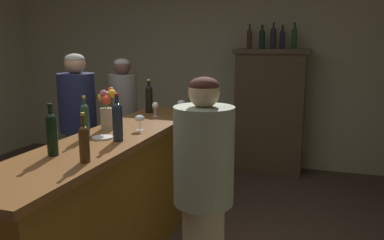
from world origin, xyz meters
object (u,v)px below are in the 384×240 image
at_px(wine_bottle_pinot, 118,120).
at_px(display_bottle_midright, 282,38).
at_px(wine_bottle_rose, 52,132).
at_px(display_bottle_midleft, 262,38).
at_px(display_cabinet, 270,109).
at_px(wine_glass_mid, 140,119).
at_px(display_bottle_center, 273,37).
at_px(patron_in_grey, 124,120).
at_px(wine_glass_front, 155,106).
at_px(display_bottle_right, 294,37).
at_px(flower_arrangement, 107,108).
at_px(cheese_plate, 102,138).
at_px(bartender, 204,193).
at_px(wine_bottle_malbec, 85,119).
at_px(wine_bottle_merlot, 149,98).
at_px(wine_bottle_riesling, 84,142).
at_px(bar_counter, 117,198).
at_px(patron_tall, 78,126).
at_px(display_bottle_left, 249,38).
at_px(wine_glass_rear, 181,103).

relative_size(wine_bottle_pinot, display_bottle_midright, 1.09).
relative_size(wine_bottle_rose, display_bottle_midleft, 1.06).
distance_m(display_cabinet, wine_glass_mid, 2.52).
bearing_deg(display_bottle_center, wine_bottle_rose, -106.33).
bearing_deg(wine_bottle_rose, patron_in_grey, 105.57).
bearing_deg(wine_glass_front, wine_bottle_pinot, -82.59).
xyz_separation_m(display_bottle_midright, display_bottle_right, (0.15, 0.00, 0.01)).
bearing_deg(flower_arrangement, display_bottle_right, 62.67).
bearing_deg(cheese_plate, bartender, -19.95).
bearing_deg(wine_bottle_malbec, display_cabinet, 70.33).
bearing_deg(wine_bottle_merlot, display_bottle_midleft, 62.64).
height_order(wine_glass_front, display_bottle_midright, display_bottle_midright).
bearing_deg(wine_bottle_riesling, cheese_plate, 110.94).
relative_size(bar_counter, display_bottle_center, 7.83).
xyz_separation_m(wine_bottle_rose, display_bottle_midleft, (0.80, 3.19, 0.59)).
height_order(display_bottle_right, bartender, display_bottle_right).
height_order(patron_tall, bartender, patron_tall).
bearing_deg(patron_tall, display_bottle_left, 86.15).
bearing_deg(wine_glass_front, display_bottle_midright, 61.82).
height_order(bar_counter, bartender, bartender).
distance_m(display_cabinet, patron_in_grey, 1.94).
bearing_deg(wine_bottle_rose, patron_tall, 118.91).
bearing_deg(cheese_plate, wine_bottle_pinot, -12.84).
bearing_deg(wine_glass_rear, display_bottle_midright, 63.68).
xyz_separation_m(bar_counter, cheese_plate, (-0.02, -0.13, 0.51)).
bearing_deg(wine_bottle_malbec, flower_arrangement, 90.71).
height_order(wine_bottle_pinot, wine_glass_front, wine_bottle_pinot).
bearing_deg(bar_counter, patron_in_grey, 115.15).
bearing_deg(display_bottle_midleft, cheese_plate, -105.16).
height_order(wine_bottle_malbec, flower_arrangement, flower_arrangement).
xyz_separation_m(display_cabinet, flower_arrangement, (-0.99, -2.43, 0.34)).
bearing_deg(patron_in_grey, display_bottle_center, 106.62).
distance_m(wine_bottle_riesling, bartender, 0.75).
relative_size(cheese_plate, bartender, 0.10).
relative_size(wine_bottle_rose, patron_tall, 0.20).
bearing_deg(bartender, display_cabinet, -79.37).
height_order(wine_bottle_riesling, display_bottle_left, display_bottle_left).
xyz_separation_m(wine_bottle_rose, flower_arrangement, (-0.06, 0.76, 0.02)).
bearing_deg(bar_counter, bartender, -28.16).
bearing_deg(patron_tall, wine_glass_rear, 45.67).
bearing_deg(wine_bottle_riesling, bartender, 19.15).
height_order(wine_glass_front, display_bottle_center, display_bottle_center).
xyz_separation_m(wine_bottle_pinot, patron_tall, (-0.97, 0.95, -0.30)).
bearing_deg(display_bottle_right, display_bottle_left, -180.00).
relative_size(wine_glass_front, bartender, 0.09).
xyz_separation_m(wine_bottle_malbec, bartender, (0.97, -0.28, -0.34)).
xyz_separation_m(patron_in_grey, bartender, (1.44, -1.76, -0.03)).
bearing_deg(display_bottle_left, wine_bottle_merlot, -112.73).
height_order(wine_bottle_rose, display_bottle_left, display_bottle_left).
bearing_deg(patron_tall, wine_bottle_rose, -27.04).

